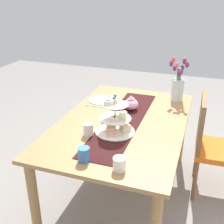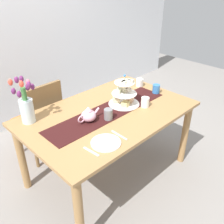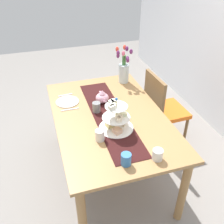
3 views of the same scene
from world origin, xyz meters
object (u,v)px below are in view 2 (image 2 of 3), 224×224
Objects in this scene: tulip_vase at (26,105)px; mug_grey at (108,114)px; chair_left at (41,118)px; cream_jug at (140,82)px; dinner_plate_left at (106,143)px; fork_left at (91,152)px; teapot at (88,115)px; knife_left at (119,135)px; mug_white_text at (145,102)px; dining_table at (109,121)px; tiered_cake_stand at (124,95)px; mug_orange at (156,89)px.

tulip_vase is 0.69m from mug_grey.
cream_jug is (0.97, -0.55, 0.29)m from chair_left.
fork_left is at bearing 180.00° from dinner_plate_left.
teapot is 0.42m from fork_left.
knife_left is (-0.86, -0.51, -0.04)m from cream_jug.
tulip_vase is 0.71m from fork_left.
teapot is at bearing 52.34° from fork_left.
dining_table is at bearing 151.19° from mug_white_text.
mug_grey is at bearing -41.33° from tulip_vase.
mug_grey is (0.51, -0.45, -0.11)m from tulip_vase.
cream_jug reaches higher than dinner_plate_left.
mug_white_text is (0.41, -0.08, -0.00)m from mug_grey.
tiered_cake_stand is (0.52, -0.73, 0.34)m from chair_left.
tulip_vase is at bearing 171.97° from cream_jug.
mug_grey is 0.73m from mug_orange.
dining_table is 1.72× the size of chair_left.
mug_grey is (0.25, 0.24, 0.05)m from dinner_plate_left.
chair_left is at bearing 150.37° from cream_jug.
tiered_cake_stand is 0.78m from fork_left.
tulip_vase is 2.74× the size of fork_left.
cream_jug is at bearing 15.15° from dining_table.
mug_grey reaches higher than dining_table.
mug_white_text is (0.81, 0.16, 0.04)m from fork_left.
dining_table is 6.82× the size of dinner_plate_left.
dining_table is 0.69m from cream_jug.
tulip_vase is 1.79× the size of dinner_plate_left.
tiered_cake_stand is at bearing 0.20° from teapot.
chair_left reaches higher than knife_left.
teapot reaches higher than dinner_plate_left.
dining_table is 0.40m from knife_left.
dining_table is 0.75m from tulip_vase.
mug_white_text reaches higher than fork_left.
chair_left reaches higher than mug_orange.
tiered_cake_stand is at bearing 39.11° from knife_left.
tiered_cake_stand is 3.20× the size of mug_grey.
dinner_plate_left is 1.53× the size of fork_left.
tulip_vase is at bearing 138.67° from mug_grey.
teapot is 0.91m from cream_jug.
dinner_plate_left is at bearing -164.70° from mug_orange.
teapot reaches higher than fork_left.
cream_jug is 0.37× the size of dinner_plate_left.
fork_left is 0.47m from mug_grey.
mug_orange reaches higher than cream_jug.
mug_white_text is at bearing -55.03° from chair_left.
fork_left is at bearing -127.66° from teapot.
tulip_vase reaches higher than tiered_cake_stand.
mug_grey reaches higher than mug_orange.
cream_jug is at bearing 30.74° from knife_left.
dining_table is 10.46× the size of fork_left.
cream_jug is 0.49m from mug_white_text.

